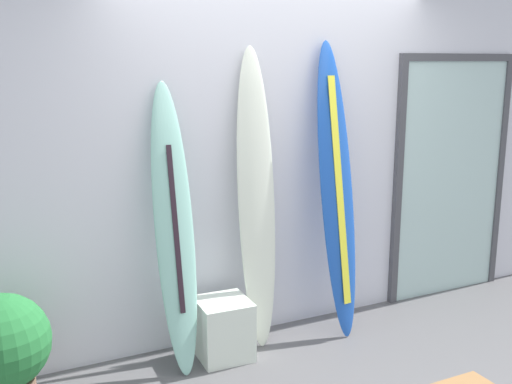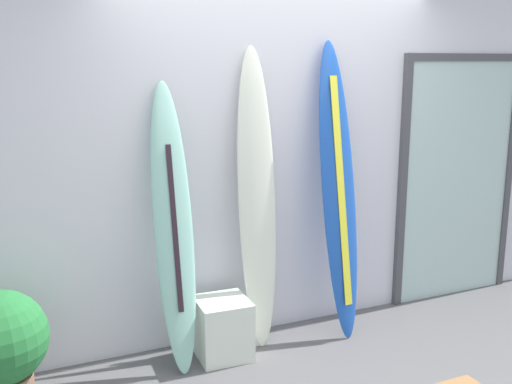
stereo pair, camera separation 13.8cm
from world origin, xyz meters
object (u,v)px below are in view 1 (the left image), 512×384
surfboard_cobalt (337,191)px  glass_door (451,173)px  surfboard_seafoam (174,229)px  display_block_left (223,329)px  surfboard_ivory (256,202)px  potted_plant (2,350)px

surfboard_cobalt → glass_door: (1.31, 0.22, -0.01)m
surfboard_cobalt → surfboard_seafoam: bearing=179.9°
glass_door → surfboard_seafoam: bearing=-175.1°
display_block_left → surfboard_seafoam: bearing=171.5°
surfboard_ivory → glass_door: bearing=4.2°
potted_plant → display_block_left: bearing=5.9°
glass_door → surfboard_cobalt: bearing=-170.5°
surfboard_seafoam → surfboard_cobalt: 1.25m
display_block_left → glass_door: 2.41m
surfboard_ivory → potted_plant: bearing=-171.1°
surfboard_seafoam → surfboard_ivory: 0.64m
surfboard_ivory → glass_door: (1.92, 0.14, 0.03)m
surfboard_seafoam → surfboard_cobalt: size_ratio=0.87×
surfboard_seafoam → glass_door: size_ratio=0.91×
surfboard_seafoam → surfboard_cobalt: bearing=-0.1°
surfboard_ivory → potted_plant: (-1.71, -0.27, -0.61)m
potted_plant → surfboard_ivory: bearing=8.9°
surfboard_seafoam → surfboard_ivory: bearing=6.8°
surfboard_cobalt → glass_door: bearing=9.5°
potted_plant → surfboard_cobalt: bearing=4.7°
surfboard_cobalt → potted_plant: surfboard_cobalt is taller
surfboard_seafoam → potted_plant: size_ratio=2.52×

